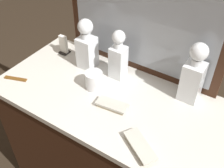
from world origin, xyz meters
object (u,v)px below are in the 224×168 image
object	(u,v)px
crystal_decanter_far_right	(118,59)
silver_brush_center	(112,105)
crystal_decanter_rear	(193,78)
crystal_decanter_center	(87,48)
tortoiseshell_comb	(16,79)
silver_brush_right	(140,146)
napkin_holder	(64,46)
crystal_tumbler_rear	(94,81)

from	to	relation	value
crystal_decanter_far_right	silver_brush_center	distance (m)	0.25
crystal_decanter_far_right	crystal_decanter_rear	xyz separation A→B (m)	(0.36, 0.04, 0.01)
crystal_decanter_far_right	crystal_decanter_rear	bearing A→B (deg)	6.42
crystal_decanter_center	silver_brush_center	xyz separation A→B (m)	(0.28, -0.19, -0.10)
crystal_decanter_rear	tortoiseshell_comb	xyz separation A→B (m)	(-0.78, -0.35, -0.12)
silver_brush_right	tortoiseshell_comb	xyz separation A→B (m)	(-0.73, 0.03, -0.01)
crystal_decanter_center	silver_brush_right	bearing A→B (deg)	-33.30
tortoiseshell_comb	crystal_decanter_center	bearing A→B (deg)	50.58
crystal_decanter_far_right	crystal_decanter_rear	size ratio (longest dim) A/B	0.88
silver_brush_right	napkin_holder	size ratio (longest dim) A/B	1.59
crystal_decanter_rear	crystal_tumbler_rear	distance (m)	0.46
crystal_decanter_center	tortoiseshell_comb	bearing A→B (deg)	-129.42
silver_brush_center	crystal_decanter_far_right	bearing A→B (deg)	115.23
crystal_decanter_rear	silver_brush_right	distance (m)	0.40
silver_brush_right	silver_brush_center	size ratio (longest dim) A/B	1.17
silver_brush_right	silver_brush_center	world-z (taller)	same
crystal_tumbler_rear	tortoiseshell_comb	world-z (taller)	crystal_tumbler_rear
crystal_decanter_center	crystal_tumbler_rear	size ratio (longest dim) A/B	3.10
crystal_decanter_far_right	napkin_holder	world-z (taller)	crystal_decanter_far_right
crystal_decanter_rear	tortoiseshell_comb	bearing A→B (deg)	-156.13
crystal_decanter_rear	napkin_holder	world-z (taller)	crystal_decanter_rear
crystal_tumbler_rear	silver_brush_right	world-z (taller)	crystal_tumbler_rear
crystal_tumbler_rear	silver_brush_center	bearing A→B (deg)	-25.08
crystal_decanter_center	crystal_tumbler_rear	bearing A→B (deg)	-43.50
silver_brush_center	napkin_holder	bearing A→B (deg)	154.78
crystal_decanter_far_right	silver_brush_right	size ratio (longest dim) A/B	1.49
crystal_decanter_far_right	crystal_tumbler_rear	xyz separation A→B (m)	(-0.05, -0.14, -0.06)
silver_brush_center	tortoiseshell_comb	xyz separation A→B (m)	(-0.52, -0.10, -0.01)
crystal_decanter_far_right	silver_brush_center	world-z (taller)	crystal_decanter_far_right
crystal_decanter_far_right	crystal_decanter_center	bearing A→B (deg)	-175.59
crystal_decanter_center	silver_brush_right	world-z (taller)	crystal_decanter_center
crystal_decanter_rear	crystal_tumbler_rear	world-z (taller)	crystal_decanter_rear
tortoiseshell_comb	napkin_holder	xyz separation A→B (m)	(0.05, 0.32, 0.04)
crystal_decanter_rear	napkin_holder	xyz separation A→B (m)	(-0.73, -0.03, -0.07)
crystal_decanter_center	napkin_holder	xyz separation A→B (m)	(-0.19, 0.03, -0.06)
napkin_holder	crystal_decanter_rear	bearing A→B (deg)	2.31
crystal_decanter_rear	silver_brush_center	world-z (taller)	crystal_decanter_rear
crystal_decanter_center	crystal_decanter_rear	distance (m)	0.55
crystal_decanter_rear	silver_brush_right	world-z (taller)	crystal_decanter_rear
crystal_decanter_far_right	tortoiseshell_comb	distance (m)	0.53
crystal_tumbler_rear	silver_brush_center	size ratio (longest dim) A/B	0.59
crystal_decanter_far_right	silver_brush_right	bearing A→B (deg)	-47.34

